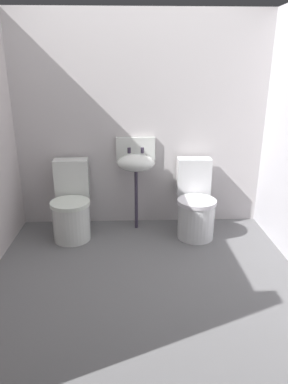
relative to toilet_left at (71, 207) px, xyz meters
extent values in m
cube|color=slate|center=(0.73, -0.93, -0.36)|extent=(3.08, 2.97, 0.08)
cube|color=#BDB8B9|center=(0.73, 0.40, 0.80)|extent=(3.08, 0.10, 2.25)
cylinder|color=silver|center=(0.00, -0.09, -0.13)|extent=(0.40, 0.40, 0.38)
cylinder|color=silver|center=(0.00, -0.09, 0.08)|extent=(0.42, 0.42, 0.04)
cube|color=silver|center=(-0.01, 0.21, 0.26)|extent=(0.37, 0.20, 0.40)
cylinder|color=silver|center=(1.30, -0.09, -0.13)|extent=(0.39, 0.39, 0.38)
cylinder|color=silver|center=(1.30, -0.09, 0.08)|extent=(0.41, 0.41, 0.04)
cube|color=silver|center=(1.31, 0.21, 0.26)|extent=(0.37, 0.19, 0.40)
cylinder|color=#362E40|center=(0.68, 0.16, 0.01)|extent=(0.04, 0.04, 0.66)
ellipsoid|color=silver|center=(0.68, 0.16, 0.43)|extent=(0.40, 0.32, 0.18)
cube|color=silver|center=(0.68, 0.33, 0.53)|extent=(0.42, 0.04, 0.28)
cylinder|color=#362E40|center=(0.61, 0.22, 0.55)|extent=(0.04, 0.04, 0.06)
cylinder|color=#362E40|center=(0.75, 0.22, 0.55)|extent=(0.04, 0.04, 0.06)
camera|label=1|loc=(0.63, -3.36, 1.36)|focal=32.29mm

